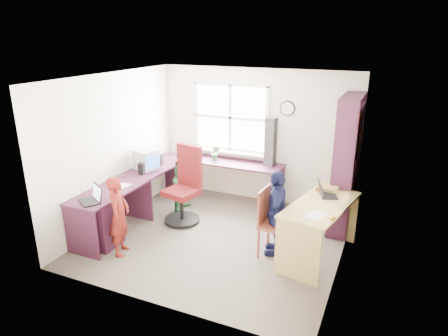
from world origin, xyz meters
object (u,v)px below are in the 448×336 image
at_px(crt_monitor, 146,160).
at_px(cd_tower, 271,142).
at_px(laptop_right, 325,192).
at_px(person_navy, 277,213).
at_px(bookshelf, 346,167).
at_px(person_green, 185,178).
at_px(right_desk, 320,218).
at_px(laptop_left, 93,198).
at_px(swivel_chair, 185,189).
at_px(person_red, 119,216).
at_px(l_desk, 133,204).
at_px(wooden_chair, 271,220).
at_px(potted_plant, 215,153).

xyz_separation_m(crt_monitor, cd_tower, (1.86, 1.06, 0.25)).
distance_m(crt_monitor, laptop_right, 3.02).
relative_size(crt_monitor, person_navy, 0.35).
bearing_deg(cd_tower, bookshelf, -5.57).
xyz_separation_m(bookshelf, person_green, (-2.60, -0.43, -0.43)).
bearing_deg(right_desk, laptop_left, -148.20).
bearing_deg(swivel_chair, bookshelf, 30.09).
height_order(swivel_chair, person_red, swivel_chair).
distance_m(crt_monitor, person_navy, 2.52).
distance_m(l_desk, person_navy, 2.25).
bearing_deg(bookshelf, right_desk, -98.13).
height_order(person_green, person_navy, person_navy).
bearing_deg(swivel_chair, person_red, -92.80).
distance_m(l_desk, wooden_chair, 2.18).
height_order(right_desk, laptop_right, laptop_right).
bearing_deg(crt_monitor, wooden_chair, 5.52).
bearing_deg(person_red, wooden_chair, -86.95).
distance_m(swivel_chair, wooden_chair, 1.68).
xyz_separation_m(right_desk, laptop_left, (-2.94, -1.06, 0.22)).
bearing_deg(l_desk, laptop_right, 13.23).
height_order(bookshelf, cd_tower, bookshelf).
bearing_deg(cd_tower, laptop_right, -36.28).
distance_m(l_desk, person_red, 0.69).
bearing_deg(bookshelf, cd_tower, 166.39).
bearing_deg(person_red, person_navy, -85.98).
xyz_separation_m(cd_tower, potted_plant, (-1.00, -0.11, -0.29)).
relative_size(potted_plant, person_navy, 0.22).
bearing_deg(l_desk, swivel_chair, 49.20).
bearing_deg(l_desk, person_green, 71.24).
height_order(bookshelf, person_navy, bookshelf).
height_order(bookshelf, person_red, bookshelf).
xyz_separation_m(right_desk, wooden_chair, (-0.62, -0.19, -0.06)).
distance_m(wooden_chair, laptop_right, 0.85).
xyz_separation_m(potted_plant, person_green, (-0.28, -0.64, -0.32)).
bearing_deg(person_green, person_red, 169.92).
distance_m(l_desk, laptop_left, 0.79).
height_order(laptop_right, person_green, person_green).
bearing_deg(laptop_left, person_red, 40.80).
xyz_separation_m(swivel_chair, person_navy, (1.67, -0.41, 0.07)).
distance_m(crt_monitor, potted_plant, 1.28).
relative_size(laptop_right, potted_plant, 1.35).
distance_m(laptop_right, person_red, 2.88).
relative_size(crt_monitor, laptop_right, 1.18).
height_order(bookshelf, laptop_left, bookshelf).
bearing_deg(crt_monitor, l_desk, -54.66).
relative_size(l_desk, wooden_chair, 3.03).
xyz_separation_m(wooden_chair, person_navy, (0.05, 0.06, 0.09)).
distance_m(bookshelf, crt_monitor, 3.26).
bearing_deg(person_red, person_green, -23.64).
bearing_deg(person_green, l_desk, 155.03).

